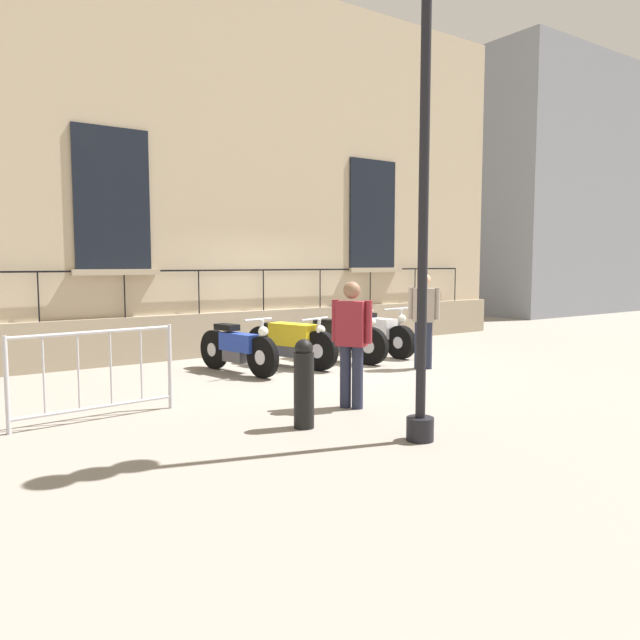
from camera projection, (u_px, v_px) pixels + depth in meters
ground_plane at (324, 366)px, 10.80m from camera, size 60.00×60.00×0.00m
building_facade at (253, 176)px, 12.51m from camera, size 0.82×13.40×7.39m
motorcycle_blue at (238, 348)px, 10.03m from camera, size 1.91×0.61×0.94m
motorcycle_yellow at (291, 342)px, 10.62m from camera, size 1.89×0.88×0.89m
motorcycle_black at (340, 340)px, 11.18m from camera, size 1.88×0.88×0.96m
motorcycle_white at (375, 334)px, 12.00m from camera, size 1.98×0.73×0.96m
lamppost at (426, 32)px, 5.88m from camera, size 0.37×1.07×5.19m
crowd_barrier at (95, 372)px, 7.00m from camera, size 0.20×1.89×1.05m
bollard at (304, 383)px, 6.69m from camera, size 0.22×0.22×0.98m
pedestrian_standing at (352, 338)px, 7.57m from camera, size 0.47×0.37×1.58m
pedestrian_walking at (424, 315)px, 10.41m from camera, size 0.41×0.41×1.63m
distant_building at (537, 192)px, 23.38m from camera, size 5.44×7.83×9.02m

